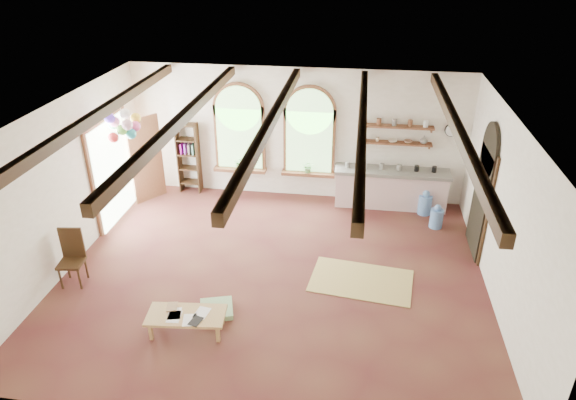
% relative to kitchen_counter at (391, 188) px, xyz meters
% --- Properties ---
extents(floor, '(8.00, 8.00, 0.00)m').
position_rel_kitchen_counter_xyz_m(floor, '(-2.30, -3.20, -0.48)').
color(floor, brown).
rests_on(floor, ground).
extents(ceiling_beams, '(6.20, 6.80, 0.18)m').
position_rel_kitchen_counter_xyz_m(ceiling_beams, '(-2.30, -3.20, 2.62)').
color(ceiling_beams, '#322410').
rests_on(ceiling_beams, ceiling).
extents(window_left, '(1.30, 0.28, 2.20)m').
position_rel_kitchen_counter_xyz_m(window_left, '(-3.70, 0.23, 1.16)').
color(window_left, brown).
rests_on(window_left, floor).
extents(window_right, '(1.30, 0.28, 2.20)m').
position_rel_kitchen_counter_xyz_m(window_right, '(-2.00, 0.23, 1.16)').
color(window_right, brown).
rests_on(window_right, floor).
extents(left_doorway, '(0.10, 1.90, 2.50)m').
position_rel_kitchen_counter_xyz_m(left_doorway, '(-6.25, -1.40, 0.67)').
color(left_doorway, brown).
rests_on(left_doorway, floor).
extents(right_doorway, '(0.10, 1.30, 2.40)m').
position_rel_kitchen_counter_xyz_m(right_doorway, '(1.65, -1.70, 0.62)').
color(right_doorway, black).
rests_on(right_doorway, floor).
extents(kitchen_counter, '(2.68, 0.62, 0.94)m').
position_rel_kitchen_counter_xyz_m(kitchen_counter, '(0.00, 0.00, 0.00)').
color(kitchen_counter, beige).
rests_on(kitchen_counter, floor).
extents(wall_shelf_lower, '(1.70, 0.24, 0.04)m').
position_rel_kitchen_counter_xyz_m(wall_shelf_lower, '(0.00, 0.18, 1.07)').
color(wall_shelf_lower, brown).
rests_on(wall_shelf_lower, wall_back).
extents(wall_shelf_upper, '(1.70, 0.24, 0.04)m').
position_rel_kitchen_counter_xyz_m(wall_shelf_upper, '(0.00, 0.18, 1.47)').
color(wall_shelf_upper, brown).
rests_on(wall_shelf_upper, wall_back).
extents(wall_clock, '(0.32, 0.04, 0.32)m').
position_rel_kitchen_counter_xyz_m(wall_clock, '(1.25, 0.25, 1.42)').
color(wall_clock, black).
rests_on(wall_clock, wall_back).
extents(bookshelf, '(0.53, 0.32, 1.80)m').
position_rel_kitchen_counter_xyz_m(bookshelf, '(-5.00, 0.12, 0.42)').
color(bookshelf, '#322410').
rests_on(bookshelf, floor).
extents(coffee_table, '(1.32, 0.70, 0.36)m').
position_rel_kitchen_counter_xyz_m(coffee_table, '(-3.44, -5.00, -0.16)').
color(coffee_table, '#A5844B').
rests_on(coffee_table, floor).
extents(side_chair, '(0.48, 0.48, 1.09)m').
position_rel_kitchen_counter_xyz_m(side_chair, '(-5.95, -3.99, -0.16)').
color(side_chair, '#322410').
rests_on(side_chair, floor).
extents(floor_mat, '(2.02, 1.39, 0.02)m').
position_rel_kitchen_counter_xyz_m(floor_mat, '(-0.62, -3.19, -0.47)').
color(floor_mat, tan).
rests_on(floor_mat, floor).
extents(floor_cushion, '(0.69, 0.69, 0.10)m').
position_rel_kitchen_counter_xyz_m(floor_cushion, '(-3.10, -4.44, -0.43)').
color(floor_cushion, gray).
rests_on(floor_cushion, floor).
extents(water_jug_a, '(0.31, 0.31, 0.60)m').
position_rel_kitchen_counter_xyz_m(water_jug_a, '(0.80, -0.29, -0.22)').
color(water_jug_a, '#5D89C8').
rests_on(water_jug_a, floor).
extents(water_jug_b, '(0.29, 0.29, 0.56)m').
position_rel_kitchen_counter_xyz_m(water_jug_b, '(1.00, -0.90, -0.23)').
color(water_jug_b, '#5D89C8').
rests_on(water_jug_b, floor).
extents(balloon_cluster, '(0.73, 0.79, 1.14)m').
position_rel_kitchen_counter_xyz_m(balloon_cluster, '(-5.71, -1.68, 1.86)').
color(balloon_cluster, silver).
rests_on(balloon_cluster, floor).
extents(table_book, '(0.22, 0.28, 0.02)m').
position_rel_kitchen_counter_xyz_m(table_book, '(-3.80, -4.88, -0.10)').
color(table_book, olive).
rests_on(table_book, coffee_table).
extents(tablet, '(0.22, 0.27, 0.01)m').
position_rel_kitchen_counter_xyz_m(tablet, '(-3.23, -5.15, -0.11)').
color(tablet, black).
rests_on(tablet, coffee_table).
extents(potted_plant_left, '(0.27, 0.23, 0.30)m').
position_rel_kitchen_counter_xyz_m(potted_plant_left, '(-3.70, 0.12, 0.37)').
color(potted_plant_left, '#598C4C').
rests_on(potted_plant_left, window_left).
extents(potted_plant_right, '(0.27, 0.23, 0.30)m').
position_rel_kitchen_counter_xyz_m(potted_plant_right, '(-2.00, 0.12, 0.37)').
color(potted_plant_right, '#598C4C').
rests_on(potted_plant_right, window_right).
extents(shelf_cup_a, '(0.12, 0.10, 0.10)m').
position_rel_kitchen_counter_xyz_m(shelf_cup_a, '(-0.75, 0.18, 1.14)').
color(shelf_cup_a, white).
rests_on(shelf_cup_a, wall_shelf_lower).
extents(shelf_cup_b, '(0.10, 0.10, 0.09)m').
position_rel_kitchen_counter_xyz_m(shelf_cup_b, '(-0.40, 0.18, 1.14)').
color(shelf_cup_b, beige).
rests_on(shelf_cup_b, wall_shelf_lower).
extents(shelf_bowl_a, '(0.22, 0.22, 0.05)m').
position_rel_kitchen_counter_xyz_m(shelf_bowl_a, '(-0.05, 0.18, 1.12)').
color(shelf_bowl_a, beige).
rests_on(shelf_bowl_a, wall_shelf_lower).
extents(shelf_bowl_b, '(0.20, 0.20, 0.06)m').
position_rel_kitchen_counter_xyz_m(shelf_bowl_b, '(0.30, 0.18, 1.12)').
color(shelf_bowl_b, '#8C664C').
rests_on(shelf_bowl_b, wall_shelf_lower).
extents(shelf_vase, '(0.18, 0.18, 0.19)m').
position_rel_kitchen_counter_xyz_m(shelf_vase, '(0.65, 0.18, 1.19)').
color(shelf_vase, slate).
rests_on(shelf_vase, wall_shelf_lower).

